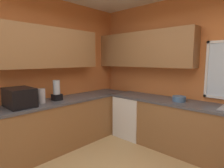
# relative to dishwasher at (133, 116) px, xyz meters

# --- Properties ---
(room_shell) EXTENTS (3.97, 4.05, 2.78)m
(room_shell) POSITION_rel_dishwasher_xyz_m (0.60, -1.11, 1.40)
(room_shell) COLOR #D17238
(room_shell) RESTS_ON ground_plane
(counter_run_left) EXTENTS (0.65, 3.66, 0.88)m
(counter_run_left) POSITION_rel_dishwasher_xyz_m (-0.66, -1.63, 0.02)
(counter_run_left) COLOR olive
(counter_run_left) RESTS_ON ground_plane
(counter_run_back) EXTENTS (3.06, 0.65, 0.88)m
(counter_run_back) POSITION_rel_dishwasher_xyz_m (1.16, 0.03, 0.02)
(counter_run_back) COLOR olive
(counter_run_back) RESTS_ON ground_plane
(dishwasher) EXTENTS (0.60, 0.60, 0.84)m
(dishwasher) POSITION_rel_dishwasher_xyz_m (0.00, 0.00, 0.00)
(dishwasher) COLOR white
(dishwasher) RESTS_ON ground_plane
(microwave) EXTENTS (0.48, 0.36, 0.29)m
(microwave) POSITION_rel_dishwasher_xyz_m (-0.66, -2.00, 0.61)
(microwave) COLOR black
(microwave) RESTS_ON counter_run_left
(kettle) EXTENTS (0.12, 0.12, 0.24)m
(kettle) POSITION_rel_dishwasher_xyz_m (-0.64, -1.66, 0.58)
(kettle) COLOR #B7B7BC
(kettle) RESTS_ON counter_run_left
(bowl) EXTENTS (0.22, 0.22, 0.09)m
(bowl) POSITION_rel_dishwasher_xyz_m (0.96, 0.03, 0.51)
(bowl) COLOR #4C7099
(bowl) RESTS_ON counter_run_back
(blender_appliance) EXTENTS (0.15, 0.15, 0.36)m
(blender_appliance) POSITION_rel_dishwasher_xyz_m (-0.66, -1.37, 0.62)
(blender_appliance) COLOR black
(blender_appliance) RESTS_ON counter_run_left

